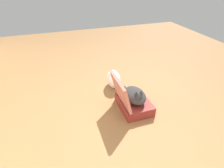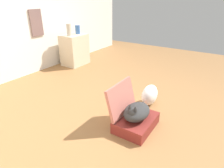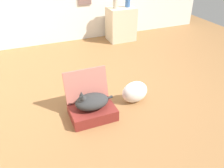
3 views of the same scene
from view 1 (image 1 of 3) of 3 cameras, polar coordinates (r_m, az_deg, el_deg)
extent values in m
plane|color=olive|center=(2.74, -4.07, -5.33)|extent=(7.68, 7.68, 0.00)
cube|color=maroon|center=(2.58, 6.99, -6.29)|extent=(0.53, 0.39, 0.14)
cube|color=#B26356|center=(2.35, 2.74, -2.33)|extent=(0.53, 0.14, 0.39)
ellipsoid|color=#2D2D2D|center=(2.48, 7.22, -3.53)|extent=(0.40, 0.28, 0.17)
sphere|color=#2D2D2D|center=(2.38, 8.38, -4.19)|extent=(0.12, 0.12, 0.12)
cone|color=#2D2D2D|center=(2.35, 9.25, -2.57)|extent=(0.05, 0.05, 0.05)
cone|color=#2D2D2D|center=(2.32, 7.80, -2.88)|extent=(0.05, 0.05, 0.05)
cylinder|color=#2D2D2D|center=(2.62, 4.71, -2.26)|extent=(0.20, 0.03, 0.07)
ellipsoid|color=white|center=(2.97, 0.57, 1.60)|extent=(0.35, 0.20, 0.30)
camera|label=2|loc=(1.74, 70.01, 3.81)|focal=30.94mm
camera|label=3|loc=(3.30, 57.19, 22.04)|focal=37.76mm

